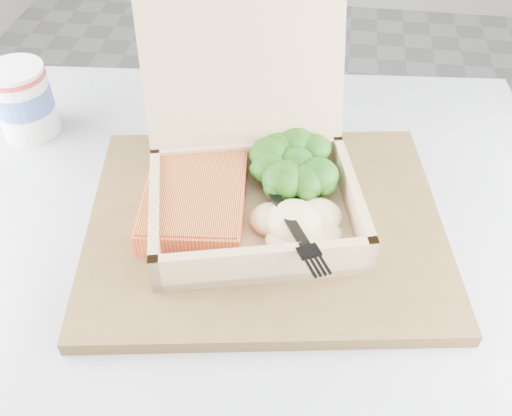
# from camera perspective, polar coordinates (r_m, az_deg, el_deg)

# --- Properties ---
(cafe_table) EXTENTS (0.82, 0.82, 0.71)m
(cafe_table) POSITION_cam_1_polar(r_m,az_deg,el_deg) (0.74, -2.63, -15.28)
(cafe_table) COLOR black
(cafe_table) RESTS_ON floor
(serving_tray) EXTENTS (0.42, 0.36, 0.02)m
(serving_tray) POSITION_cam_1_polar(r_m,az_deg,el_deg) (0.61, 0.93, -1.65)
(serving_tray) COLOR brown
(serving_tray) RESTS_ON cafe_table
(takeout_container) EXTENTS (0.26, 0.27, 0.20)m
(takeout_container) POSITION_cam_1_polar(r_m,az_deg,el_deg) (0.60, -0.46, 4.34)
(takeout_container) COLOR tan
(takeout_container) RESTS_ON serving_tray
(salmon_fillet) EXTENTS (0.12, 0.15, 0.03)m
(salmon_fillet) POSITION_cam_1_polar(r_m,az_deg,el_deg) (0.60, -6.14, 0.70)
(salmon_fillet) COLOR #CF5C28
(salmon_fillet) RESTS_ON takeout_container
(broccoli_pile) EXTENTS (0.11, 0.11, 0.04)m
(broccoli_pile) POSITION_cam_1_polar(r_m,az_deg,el_deg) (0.63, 3.99, 3.99)
(broccoli_pile) COLOR #2A6D18
(broccoli_pile) RESTS_ON takeout_container
(mashed_potatoes) EXTENTS (0.09, 0.08, 0.03)m
(mashed_potatoes) POSITION_cam_1_polar(r_m,az_deg,el_deg) (0.57, 3.81, -1.36)
(mashed_potatoes) COLOR beige
(mashed_potatoes) RESTS_ON takeout_container
(plastic_fork) EXTENTS (0.08, 0.14, 0.01)m
(plastic_fork) POSITION_cam_1_polar(r_m,az_deg,el_deg) (0.57, 2.37, 0.63)
(plastic_fork) COLOR black
(plastic_fork) RESTS_ON mashed_potatoes
(paper_cup) EXTENTS (0.07, 0.07, 0.09)m
(paper_cup) POSITION_cam_1_polar(r_m,az_deg,el_deg) (0.78, -22.30, 10.11)
(paper_cup) COLOR silver
(paper_cup) RESTS_ON cafe_table
(receipt) EXTENTS (0.09, 0.15, 0.00)m
(receipt) POSITION_cam_1_polar(r_m,az_deg,el_deg) (0.76, 1.02, 7.95)
(receipt) COLOR white
(receipt) RESTS_ON cafe_table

